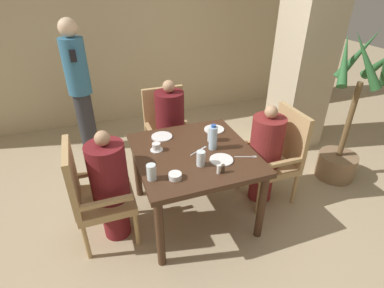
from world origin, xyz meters
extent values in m
plane|color=tan|center=(0.00, 0.00, 0.00)|extent=(16.00, 16.00, 0.00)
cube|color=#C6B289|center=(0.00, 2.51, 1.40)|extent=(8.00, 0.06, 2.80)
cube|color=#BCAD8E|center=(1.84, 0.95, 1.35)|extent=(0.57, 0.57, 2.70)
cube|color=#422819|center=(0.00, 0.00, 0.71)|extent=(1.04, 1.07, 0.05)
cylinder|color=#422819|center=(-0.46, -0.48, 0.34)|extent=(0.07, 0.07, 0.68)
cylinder|color=#422819|center=(0.46, -0.48, 0.34)|extent=(0.07, 0.07, 0.68)
cylinder|color=#422819|center=(-0.46, 0.48, 0.34)|extent=(0.07, 0.07, 0.68)
cylinder|color=#422819|center=(0.46, 0.48, 0.34)|extent=(0.07, 0.07, 0.68)
cube|color=tan|center=(-0.82, 0.00, 0.41)|extent=(0.48, 0.48, 0.07)
cube|color=tan|center=(-1.04, 0.00, 0.71)|extent=(0.05, 0.48, 0.53)
cube|color=tan|center=(-0.82, 0.22, 0.56)|extent=(0.43, 0.04, 0.04)
cube|color=tan|center=(-0.82, -0.22, 0.56)|extent=(0.43, 0.04, 0.04)
cylinder|color=tan|center=(-0.61, 0.21, 0.19)|extent=(0.04, 0.04, 0.37)
cylinder|color=tan|center=(-0.61, -0.21, 0.19)|extent=(0.04, 0.04, 0.37)
cylinder|color=tan|center=(-1.03, 0.21, 0.19)|extent=(0.04, 0.04, 0.37)
cylinder|color=tan|center=(-1.03, -0.21, 0.19)|extent=(0.04, 0.04, 0.37)
cylinder|color=maroon|center=(-0.76, 0.00, 0.22)|extent=(0.24, 0.24, 0.44)
cylinder|color=maroon|center=(-0.76, 0.00, 0.70)|extent=(0.32, 0.32, 0.51)
sphere|color=tan|center=(-0.76, 0.00, 1.02)|extent=(0.12, 0.12, 0.12)
cube|color=tan|center=(0.00, 0.84, 0.41)|extent=(0.48, 0.48, 0.07)
cube|color=tan|center=(0.00, 1.06, 0.71)|extent=(0.48, 0.05, 0.53)
cube|color=tan|center=(0.22, 0.84, 0.56)|extent=(0.04, 0.43, 0.04)
cube|color=tan|center=(-0.22, 0.84, 0.56)|extent=(0.04, 0.43, 0.04)
cylinder|color=tan|center=(0.21, 0.63, 0.19)|extent=(0.04, 0.04, 0.37)
cylinder|color=tan|center=(-0.21, 0.63, 0.19)|extent=(0.04, 0.04, 0.37)
cylinder|color=tan|center=(0.21, 1.05, 0.19)|extent=(0.04, 0.04, 0.37)
cylinder|color=tan|center=(-0.21, 1.05, 0.19)|extent=(0.04, 0.04, 0.37)
cylinder|color=#5B1419|center=(0.00, 0.78, 0.22)|extent=(0.24, 0.24, 0.44)
cylinder|color=#5B1419|center=(0.00, 0.78, 0.73)|extent=(0.32, 0.32, 0.58)
sphere|color=tan|center=(0.00, 0.78, 1.09)|extent=(0.13, 0.13, 0.13)
cube|color=tan|center=(0.82, 0.00, 0.41)|extent=(0.48, 0.48, 0.07)
cube|color=tan|center=(1.04, 0.00, 0.71)|extent=(0.05, 0.48, 0.53)
cube|color=tan|center=(0.82, -0.22, 0.56)|extent=(0.43, 0.04, 0.04)
cube|color=tan|center=(0.82, 0.22, 0.56)|extent=(0.43, 0.04, 0.04)
cylinder|color=tan|center=(0.61, -0.21, 0.19)|extent=(0.04, 0.04, 0.37)
cylinder|color=tan|center=(0.61, 0.21, 0.19)|extent=(0.04, 0.04, 0.37)
cylinder|color=tan|center=(1.03, -0.21, 0.19)|extent=(0.04, 0.04, 0.37)
cylinder|color=tan|center=(1.03, 0.21, 0.19)|extent=(0.04, 0.04, 0.37)
cylinder|color=maroon|center=(0.76, 0.00, 0.22)|extent=(0.24, 0.24, 0.44)
cylinder|color=maroon|center=(0.76, 0.00, 0.70)|extent=(0.32, 0.32, 0.50)
sphere|color=tan|center=(0.76, 0.00, 1.01)|extent=(0.12, 0.12, 0.12)
cylinder|color=#2D2D33|center=(-0.90, 1.71, 0.40)|extent=(0.22, 0.22, 0.79)
cylinder|color=teal|center=(-0.90, 1.71, 1.13)|extent=(0.29, 0.29, 0.67)
sphere|color=beige|center=(-0.90, 1.71, 1.58)|extent=(0.22, 0.22, 0.22)
cube|color=black|center=(-0.90, 1.54, 1.30)|extent=(0.07, 0.01, 0.14)
cylinder|color=#896B4C|center=(1.80, 0.03, 0.15)|extent=(0.43, 0.43, 0.30)
cylinder|color=brown|center=(1.80, 0.03, 0.73)|extent=(0.06, 0.06, 0.87)
cone|color=#285B2D|center=(1.84, 0.19, 1.40)|extent=(0.42, 0.20, 0.53)
cone|color=#285B2D|center=(1.64, 0.15, 1.38)|extent=(0.36, 0.43, 0.49)
cone|color=#285B2D|center=(1.68, -0.07, 1.41)|extent=(0.32, 0.36, 0.55)
cylinder|color=white|center=(-0.20, 0.36, 0.74)|extent=(0.20, 0.20, 0.01)
cylinder|color=white|center=(0.17, -0.21, 0.74)|extent=(0.20, 0.20, 0.01)
cylinder|color=white|center=(0.34, 0.32, 0.74)|extent=(0.20, 0.20, 0.01)
cylinder|color=white|center=(-0.31, 0.14, 0.74)|extent=(0.11, 0.11, 0.01)
cylinder|color=white|center=(-0.31, 0.14, 0.77)|extent=(0.08, 0.08, 0.06)
cylinder|color=white|center=(-0.28, -0.32, 0.76)|extent=(0.11, 0.11, 0.04)
cylinder|color=silver|center=(0.18, -0.01, 0.84)|extent=(0.08, 0.08, 0.22)
cylinder|color=#3359B2|center=(0.18, -0.01, 0.96)|extent=(0.04, 0.04, 0.02)
cylinder|color=silver|center=(-0.02, -0.22, 0.80)|extent=(0.07, 0.07, 0.13)
cylinder|color=silver|center=(0.22, 0.13, 0.80)|extent=(0.07, 0.07, 0.13)
cylinder|color=silver|center=(-0.45, -0.27, 0.80)|extent=(0.07, 0.07, 0.13)
cylinder|color=white|center=(0.07, -0.37, 0.77)|extent=(0.03, 0.03, 0.08)
cylinder|color=#4C3D2D|center=(0.11, -0.37, 0.77)|extent=(0.03, 0.03, 0.07)
cube|color=silver|center=(0.38, -0.23, 0.74)|extent=(0.17, 0.07, 0.00)
cube|color=silver|center=(0.47, -0.26, 0.74)|extent=(0.04, 0.03, 0.00)
cube|color=silver|center=(0.03, -0.01, 0.74)|extent=(0.16, 0.09, 0.00)
cube|color=silver|center=(0.11, 0.03, 0.74)|extent=(0.06, 0.04, 0.00)
camera|label=1|loc=(-0.79, -2.14, 2.16)|focal=28.00mm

